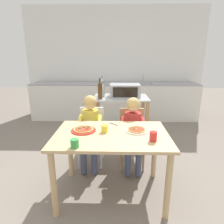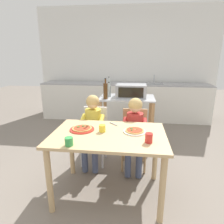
{
  "view_description": "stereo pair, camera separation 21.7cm",
  "coord_description": "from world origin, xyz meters",
  "px_view_note": "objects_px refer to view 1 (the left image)",
  "views": [
    {
      "loc": [
        0.05,
        -1.92,
        1.54
      ],
      "look_at": [
        0.0,
        0.3,
        0.9
      ],
      "focal_mm": 31.35,
      "sensor_mm": 36.0,
      "label": 1
    },
    {
      "loc": [
        0.27,
        -1.91,
        1.54
      ],
      "look_at": [
        0.0,
        0.3,
        0.9
      ],
      "focal_mm": 31.35,
      "sensor_mm": 36.0,
      "label": 2
    }
  ],
  "objects_px": {
    "child_in_red_shirt": "(133,126)",
    "pizza_plate_red_rimmed": "(84,130)",
    "pizza_plate_white": "(137,130)",
    "bottle_clear_vinegar": "(100,91)",
    "bottle_dark_olive_oil": "(102,87)",
    "bottle_squat_spirits": "(103,91)",
    "child_in_yellow_shirt": "(90,124)",
    "dining_chair_left": "(91,132)",
    "drinking_cup_yellow": "(105,129)",
    "drinking_cup_red": "(153,136)",
    "dining_chair_right": "(132,133)",
    "drinking_cup_green": "(75,143)",
    "serving_spoon": "(114,124)",
    "dining_table": "(111,143)",
    "toaster_oven": "(125,91)",
    "kitchen_island_cart": "(121,113)"
  },
  "relations": [
    {
      "from": "dining_chair_right",
      "to": "serving_spoon",
      "type": "bearing_deg",
      "value": -124.38
    },
    {
      "from": "bottle_clear_vinegar",
      "to": "dining_chair_left",
      "type": "xyz_separation_m",
      "value": [
        -0.09,
        -0.48,
        -0.51
      ]
    },
    {
      "from": "dining_chair_right",
      "to": "child_in_yellow_shirt",
      "type": "height_order",
      "value": "child_in_yellow_shirt"
    },
    {
      "from": "serving_spoon",
      "to": "kitchen_island_cart",
      "type": "bearing_deg",
      "value": 84.22
    },
    {
      "from": "drinking_cup_yellow",
      "to": "dining_chair_left",
      "type": "bearing_deg",
      "value": 109.4
    },
    {
      "from": "kitchen_island_cart",
      "to": "drinking_cup_red",
      "type": "height_order",
      "value": "kitchen_island_cart"
    },
    {
      "from": "bottle_dark_olive_oil",
      "to": "dining_chair_left",
      "type": "xyz_separation_m",
      "value": [
        -0.1,
        -0.87,
        -0.51
      ]
    },
    {
      "from": "dining_chair_right",
      "to": "drinking_cup_green",
      "type": "distance_m",
      "value": 1.19
    },
    {
      "from": "child_in_red_shirt",
      "to": "pizza_plate_red_rimmed",
      "type": "xyz_separation_m",
      "value": [
        -0.58,
        -0.47,
        0.12
      ]
    },
    {
      "from": "pizza_plate_red_rimmed",
      "to": "pizza_plate_white",
      "type": "bearing_deg",
      "value": 0.4
    },
    {
      "from": "child_in_red_shirt",
      "to": "pizza_plate_white",
      "type": "distance_m",
      "value": 0.48
    },
    {
      "from": "toaster_oven",
      "to": "bottle_clear_vinegar",
      "type": "xyz_separation_m",
      "value": [
        -0.41,
        -0.2,
        0.03
      ]
    },
    {
      "from": "kitchen_island_cart",
      "to": "pizza_plate_red_rimmed",
      "type": "bearing_deg",
      "value": -108.45
    },
    {
      "from": "child_in_yellow_shirt",
      "to": "bottle_clear_vinegar",
      "type": "bearing_deg",
      "value": 81.28
    },
    {
      "from": "toaster_oven",
      "to": "drinking_cup_green",
      "type": "bearing_deg",
      "value": -106.75
    },
    {
      "from": "bottle_squat_spirits",
      "to": "pizza_plate_white",
      "type": "bearing_deg",
      "value": -70.63
    },
    {
      "from": "toaster_oven",
      "to": "bottle_clear_vinegar",
      "type": "bearing_deg",
      "value": -154.26
    },
    {
      "from": "kitchen_island_cart",
      "to": "child_in_yellow_shirt",
      "type": "bearing_deg",
      "value": -118.7
    },
    {
      "from": "dining_chair_right",
      "to": "pizza_plate_white",
      "type": "relative_size",
      "value": 3.35
    },
    {
      "from": "bottle_dark_olive_oil",
      "to": "child_in_yellow_shirt",
      "type": "distance_m",
      "value": 1.06
    },
    {
      "from": "bottle_squat_spirits",
      "to": "child_in_yellow_shirt",
      "type": "distance_m",
      "value": 0.87
    },
    {
      "from": "child_in_red_shirt",
      "to": "dining_chair_right",
      "type": "bearing_deg",
      "value": 90.0
    },
    {
      "from": "bottle_squat_spirits",
      "to": "serving_spoon",
      "type": "bearing_deg",
      "value": -79.29
    },
    {
      "from": "bottle_clear_vinegar",
      "to": "bottle_dark_olive_oil",
      "type": "distance_m",
      "value": 0.39
    },
    {
      "from": "toaster_oven",
      "to": "bottle_squat_spirits",
      "type": "relative_size",
      "value": 2.01
    },
    {
      "from": "kitchen_island_cart",
      "to": "drinking_cup_green",
      "type": "relative_size",
      "value": 11.79
    },
    {
      "from": "bottle_squat_spirits",
      "to": "bottle_clear_vinegar",
      "type": "distance_m",
      "value": 0.21
    },
    {
      "from": "dining_chair_left",
      "to": "dining_chair_right",
      "type": "height_order",
      "value": "same"
    },
    {
      "from": "kitchen_island_cart",
      "to": "drinking_cup_green",
      "type": "height_order",
      "value": "kitchen_island_cart"
    },
    {
      "from": "pizza_plate_white",
      "to": "drinking_cup_yellow",
      "type": "bearing_deg",
      "value": -174.8
    },
    {
      "from": "child_in_yellow_shirt",
      "to": "dining_chair_right",
      "type": "bearing_deg",
      "value": 7.96
    },
    {
      "from": "drinking_cup_yellow",
      "to": "drinking_cup_red",
      "type": "height_order",
      "value": "drinking_cup_red"
    },
    {
      "from": "toaster_oven",
      "to": "bottle_squat_spirits",
      "type": "bearing_deg",
      "value": 179.28
    },
    {
      "from": "child_in_red_shirt",
      "to": "drinking_cup_green",
      "type": "xyz_separation_m",
      "value": [
        -0.59,
        -0.86,
        0.14
      ]
    },
    {
      "from": "child_in_red_shirt",
      "to": "drinking_cup_yellow",
      "type": "xyz_separation_m",
      "value": [
        -0.35,
        -0.49,
        0.14
      ]
    },
    {
      "from": "pizza_plate_white",
      "to": "drinking_cup_yellow",
      "type": "xyz_separation_m",
      "value": [
        -0.35,
        -0.03,
        0.03
      ]
    },
    {
      "from": "dining_table",
      "to": "pizza_plate_red_rimmed",
      "type": "xyz_separation_m",
      "value": [
        -0.31,
        0.07,
        0.12
      ]
    },
    {
      "from": "bottle_dark_olive_oil",
      "to": "pizza_plate_white",
      "type": "distance_m",
      "value": 1.6
    },
    {
      "from": "kitchen_island_cart",
      "to": "dining_chair_left",
      "type": "xyz_separation_m",
      "value": [
        -0.44,
        -0.67,
        -0.09
      ]
    },
    {
      "from": "drinking_cup_yellow",
      "to": "drinking_cup_red",
      "type": "distance_m",
      "value": 0.53
    },
    {
      "from": "bottle_dark_olive_oil",
      "to": "dining_table",
      "type": "relative_size",
      "value": 0.26
    },
    {
      "from": "drinking_cup_green",
      "to": "pizza_plate_red_rimmed",
      "type": "bearing_deg",
      "value": 88.02
    },
    {
      "from": "dining_chair_right",
      "to": "drinking_cup_green",
      "type": "height_order",
      "value": "drinking_cup_green"
    },
    {
      "from": "bottle_squat_spirits",
      "to": "drinking_cup_yellow",
      "type": "distance_m",
      "value": 1.36
    },
    {
      "from": "dining_chair_left",
      "to": "child_in_red_shirt",
      "type": "distance_m",
      "value": 0.62
    },
    {
      "from": "drinking_cup_yellow",
      "to": "drinking_cup_green",
      "type": "xyz_separation_m",
      "value": [
        -0.25,
        -0.37,
        0.0
      ]
    },
    {
      "from": "bottle_clear_vinegar",
      "to": "pizza_plate_red_rimmed",
      "type": "distance_m",
      "value": 1.14
    },
    {
      "from": "child_in_red_shirt",
      "to": "drinking_cup_green",
      "type": "bearing_deg",
      "value": -124.53
    },
    {
      "from": "dining_chair_right",
      "to": "kitchen_island_cart",
      "type": "bearing_deg",
      "value": 101.39
    },
    {
      "from": "dining_chair_left",
      "to": "child_in_yellow_shirt",
      "type": "height_order",
      "value": "child_in_yellow_shirt"
    }
  ]
}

